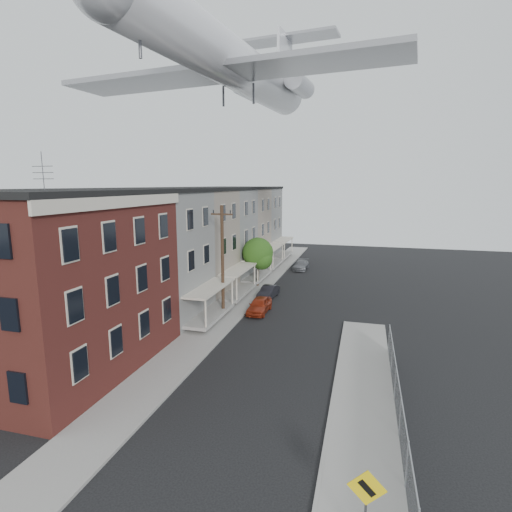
# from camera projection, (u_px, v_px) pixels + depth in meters

# --- Properties ---
(ground) EXTENTS (120.00, 120.00, 0.00)m
(ground) POSITION_uv_depth(u_px,v_px,m) (198.00, 491.00, 13.95)
(ground) COLOR black
(ground) RESTS_ON ground
(sidewalk_left) EXTENTS (3.00, 62.00, 0.12)m
(sidewalk_left) POSITION_uv_depth(u_px,v_px,m) (246.00, 296.00, 38.15)
(sidewalk_left) COLOR gray
(sidewalk_left) RESTS_ON ground
(sidewalk_right) EXTENTS (3.00, 26.00, 0.12)m
(sidewalk_right) POSITION_uv_depth(u_px,v_px,m) (362.00, 418.00, 18.20)
(sidewalk_right) COLOR gray
(sidewalk_right) RESTS_ON ground
(curb_left) EXTENTS (0.15, 62.00, 0.14)m
(curb_left) POSITION_uv_depth(u_px,v_px,m) (260.00, 297.00, 37.77)
(curb_left) COLOR gray
(curb_left) RESTS_ON ground
(curb_right) EXTENTS (0.15, 26.00, 0.14)m
(curb_right) POSITION_uv_depth(u_px,v_px,m) (330.00, 413.00, 18.58)
(curb_right) COLOR gray
(curb_right) RESTS_ON ground
(corner_building) EXTENTS (10.31, 12.30, 12.15)m
(corner_building) POSITION_uv_depth(u_px,v_px,m) (51.00, 281.00, 22.81)
(corner_building) COLOR #361711
(corner_building) RESTS_ON ground
(row_house_a) EXTENTS (11.98, 7.00, 10.30)m
(row_house_a) POSITION_uv_depth(u_px,v_px,m) (141.00, 254.00, 31.83)
(row_house_a) COLOR slate
(row_house_a) RESTS_ON ground
(row_house_b) EXTENTS (11.98, 7.00, 10.30)m
(row_house_b) POSITION_uv_depth(u_px,v_px,m) (180.00, 242.00, 38.47)
(row_house_b) COLOR slate
(row_house_b) RESTS_ON ground
(row_house_c) EXTENTS (11.98, 7.00, 10.30)m
(row_house_c) POSITION_uv_depth(u_px,v_px,m) (208.00, 233.00, 45.11)
(row_house_c) COLOR slate
(row_house_c) RESTS_ON ground
(row_house_d) EXTENTS (11.98, 7.00, 10.30)m
(row_house_d) POSITION_uv_depth(u_px,v_px,m) (228.00, 227.00, 51.76)
(row_house_d) COLOR slate
(row_house_d) RESTS_ON ground
(row_house_e) EXTENTS (11.98, 7.00, 10.30)m
(row_house_e) POSITION_uv_depth(u_px,v_px,m) (244.00, 222.00, 58.40)
(row_house_e) COLOR slate
(row_house_e) RESTS_ON ground
(chainlink_fence) EXTENTS (0.06, 18.06, 1.90)m
(chainlink_fence) POSITION_uv_depth(u_px,v_px,m) (400.00, 417.00, 16.69)
(chainlink_fence) COLOR gray
(chainlink_fence) RESTS_ON ground
(warning_sign) EXTENTS (1.10, 0.11, 2.80)m
(warning_sign) POSITION_uv_depth(u_px,v_px,m) (366.00, 499.00, 11.18)
(warning_sign) COLOR #515156
(warning_sign) RESTS_ON ground
(utility_pole) EXTENTS (1.80, 0.26, 9.00)m
(utility_pole) POSITION_uv_depth(u_px,v_px,m) (223.00, 260.00, 31.67)
(utility_pole) COLOR black
(utility_pole) RESTS_ON ground
(street_tree) EXTENTS (3.22, 3.20, 5.20)m
(street_tree) POSITION_uv_depth(u_px,v_px,m) (259.00, 255.00, 41.22)
(street_tree) COLOR black
(street_tree) RESTS_ON ground
(car_near) EXTENTS (1.56, 3.79, 1.28)m
(car_near) POSITION_uv_depth(u_px,v_px,m) (259.00, 305.00, 33.30)
(car_near) COLOR maroon
(car_near) RESTS_ON ground
(car_mid) EXTENTS (1.56, 3.60, 1.15)m
(car_mid) POSITION_uv_depth(u_px,v_px,m) (268.00, 292.00, 37.66)
(car_mid) COLOR black
(car_mid) RESTS_ON ground
(car_far) EXTENTS (1.72, 3.99, 1.15)m
(car_far) POSITION_uv_depth(u_px,v_px,m) (301.00, 265.00, 50.28)
(car_far) COLOR slate
(car_far) RESTS_ON ground
(airplane) EXTENTS (27.63, 31.55, 9.08)m
(airplane) POSITION_uv_depth(u_px,v_px,m) (236.00, 65.00, 31.89)
(airplane) COLOR silver
(airplane) RESTS_ON ground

